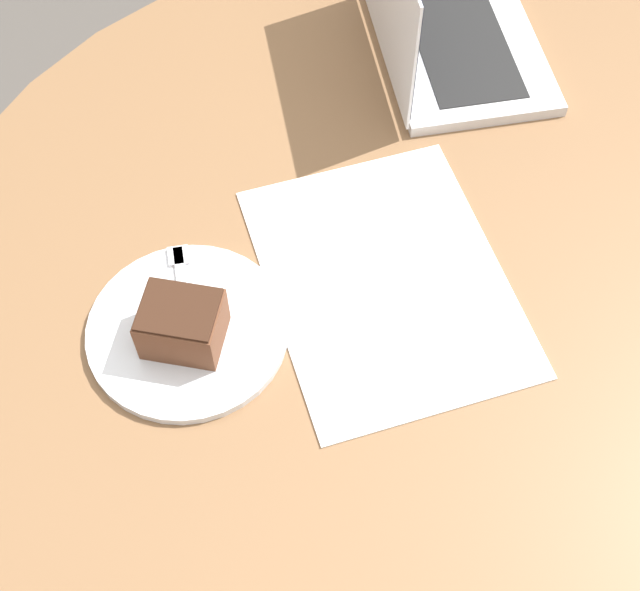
% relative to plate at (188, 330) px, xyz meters
% --- Properties ---
extents(ground_plane, '(12.00, 12.00, 0.00)m').
position_rel_plate_xyz_m(ground_plane, '(-0.08, -0.31, -0.75)').
color(ground_plane, '#4C4742').
extents(dining_table, '(1.38, 1.38, 0.74)m').
position_rel_plate_xyz_m(dining_table, '(-0.08, -0.31, -0.12)').
color(dining_table, brown).
rests_on(dining_table, ground_plane).
extents(paper_document, '(0.41, 0.33, 0.00)m').
position_rel_plate_xyz_m(paper_document, '(-0.03, -0.25, -0.00)').
color(paper_document, white).
rests_on(paper_document, dining_table).
extents(plate, '(0.24, 0.24, 0.01)m').
position_rel_plate_xyz_m(plate, '(0.00, 0.00, 0.00)').
color(plate, silver).
rests_on(plate, dining_table).
extents(cake_slice, '(0.11, 0.12, 0.07)m').
position_rel_plate_xyz_m(cake_slice, '(-0.01, 0.01, 0.04)').
color(cake_slice, brown).
rests_on(cake_slice, plate).
extents(fork, '(0.17, 0.06, 0.00)m').
position_rel_plate_xyz_m(fork, '(0.05, -0.01, 0.01)').
color(fork, silver).
rests_on(fork, plate).
extents(laptop, '(0.35, 0.30, 0.23)m').
position_rel_plate_xyz_m(laptop, '(0.30, -0.51, 0.03)').
color(laptop, silver).
rests_on(laptop, dining_table).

